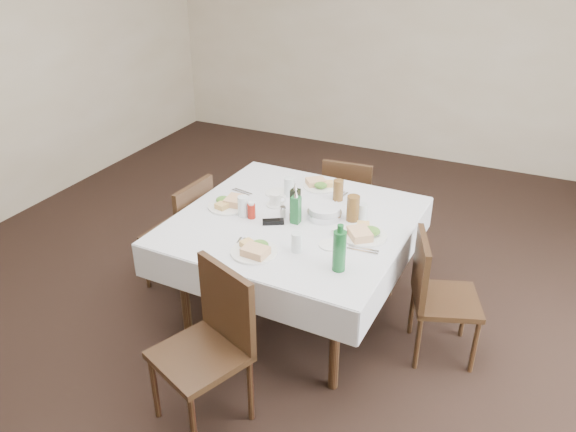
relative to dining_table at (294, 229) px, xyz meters
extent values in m
plane|color=black|center=(-0.02, -0.15, -0.69)|extent=(7.00, 7.00, 0.00)
cube|color=#C0AE8F|center=(-0.02, 3.35, 0.71)|extent=(6.00, 0.04, 2.80)
cylinder|color=black|center=(-0.54, -0.51, -0.33)|extent=(0.06, 0.06, 0.72)
cylinder|color=black|center=(-0.51, 0.54, -0.33)|extent=(0.06, 0.06, 0.72)
cylinder|color=black|center=(0.51, -0.54, -0.33)|extent=(0.06, 0.06, 0.72)
cylinder|color=black|center=(0.54, 0.51, -0.33)|extent=(0.06, 0.06, 0.72)
cube|color=black|center=(0.00, 0.00, 0.05)|extent=(1.36, 1.36, 0.03)
cube|color=silver|center=(0.00, 0.00, 0.07)|extent=(1.49, 1.49, 0.01)
cube|color=silver|center=(0.02, 0.72, -0.04)|extent=(1.45, 0.06, 0.22)
cube|color=silver|center=(-0.02, -0.72, -0.04)|extent=(1.45, 0.06, 0.22)
cube|color=silver|center=(0.72, -0.02, -0.04)|extent=(0.06, 1.45, 0.22)
cube|color=silver|center=(-0.72, 0.02, -0.04)|extent=(0.06, 1.45, 0.22)
cube|color=black|center=(0.04, 1.06, -0.29)|extent=(0.42, 0.42, 0.04)
cube|color=black|center=(0.05, 0.88, -0.07)|extent=(0.39, 0.06, 0.43)
cylinder|color=black|center=(0.19, 1.24, -0.49)|extent=(0.03, 0.03, 0.40)
cylinder|color=black|center=(0.22, 0.90, -0.49)|extent=(0.03, 0.03, 0.40)
cylinder|color=black|center=(-0.15, 1.22, -0.49)|extent=(0.03, 0.03, 0.40)
cylinder|color=black|center=(-0.12, 0.88, -0.49)|extent=(0.03, 0.03, 0.40)
cube|color=black|center=(-0.06, -1.07, -0.25)|extent=(0.56, 0.56, 0.04)
cube|color=black|center=(0.01, -0.88, -0.01)|extent=(0.41, 0.20, 0.47)
cylinder|color=black|center=(-0.30, -1.17, -0.47)|extent=(0.04, 0.04, 0.44)
cylinder|color=black|center=(-0.16, -0.82, -0.47)|extent=(0.04, 0.04, 0.44)
cylinder|color=black|center=(0.04, -1.31, -0.47)|extent=(0.04, 0.04, 0.44)
cylinder|color=black|center=(0.18, -0.96, -0.47)|extent=(0.04, 0.04, 0.44)
cube|color=black|center=(1.02, 0.04, -0.29)|extent=(0.50, 0.50, 0.04)
cube|color=black|center=(0.85, -0.02, -0.07)|extent=(0.17, 0.38, 0.43)
cylinder|color=black|center=(1.23, -0.06, -0.49)|extent=(0.03, 0.03, 0.40)
cylinder|color=black|center=(0.91, -0.18, -0.49)|extent=(0.03, 0.03, 0.40)
cylinder|color=black|center=(1.12, 0.26, -0.49)|extent=(0.03, 0.03, 0.40)
cylinder|color=black|center=(0.80, 0.14, -0.49)|extent=(0.03, 0.03, 0.40)
cube|color=black|center=(-0.95, -0.01, -0.27)|extent=(0.44, 0.44, 0.04)
cube|color=black|center=(-0.76, -0.02, -0.05)|extent=(0.07, 0.41, 0.45)
cylinder|color=black|center=(-1.11, 0.18, -0.48)|extent=(0.03, 0.03, 0.42)
cylinder|color=black|center=(-0.76, 0.16, -0.48)|extent=(0.03, 0.03, 0.42)
cylinder|color=black|center=(-1.13, -0.17, -0.48)|extent=(0.03, 0.03, 0.42)
cylinder|color=black|center=(-0.78, -0.19, -0.48)|extent=(0.03, 0.03, 0.42)
cylinder|color=white|center=(-0.03, 0.52, 0.08)|extent=(0.25, 0.25, 0.01)
cube|color=tan|center=(-0.07, 0.53, 0.11)|extent=(0.17, 0.16, 0.04)
cube|color=#E4B45C|center=(0.02, 0.54, 0.10)|extent=(0.10, 0.09, 0.03)
ellipsoid|color=#2F6319|center=(-0.01, 0.49, 0.11)|extent=(0.09, 0.08, 0.04)
cylinder|color=white|center=(-0.04, -0.48, 0.08)|extent=(0.28, 0.28, 0.01)
cube|color=tan|center=(-0.01, -0.52, 0.11)|extent=(0.15, 0.12, 0.05)
cube|color=#E4B45C|center=(-0.08, -0.46, 0.11)|extent=(0.11, 0.10, 0.04)
ellipsoid|color=#2F6319|center=(-0.02, -0.44, 0.11)|extent=(0.10, 0.09, 0.05)
cylinder|color=white|center=(0.48, -0.03, 0.08)|extent=(0.29, 0.29, 0.02)
cube|color=tan|center=(0.47, -0.07, 0.11)|extent=(0.19, 0.19, 0.05)
cube|color=#E4B45C|center=(0.46, 0.03, 0.11)|extent=(0.10, 0.12, 0.04)
ellipsoid|color=#2F6319|center=(0.52, -0.01, 0.11)|extent=(0.11, 0.10, 0.05)
cylinder|color=white|center=(-0.47, -0.03, 0.08)|extent=(0.28, 0.28, 0.01)
cube|color=tan|center=(-0.44, 0.00, 0.11)|extent=(0.13, 0.16, 0.05)
cube|color=#E4B45C|center=(-0.48, -0.08, 0.11)|extent=(0.09, 0.11, 0.04)
ellipsoid|color=#2F6319|center=(-0.52, -0.02, 0.11)|extent=(0.10, 0.09, 0.05)
cylinder|color=white|center=(-0.26, 0.29, 0.08)|extent=(0.16, 0.16, 0.01)
cylinder|color=white|center=(0.34, -0.22, 0.08)|extent=(0.14, 0.14, 0.01)
cylinder|color=silver|center=(-0.18, 0.30, 0.14)|extent=(0.07, 0.07, 0.13)
cylinder|color=silver|center=(0.18, -0.36, 0.13)|extent=(0.06, 0.06, 0.12)
cylinder|color=silver|center=(0.40, 0.17, 0.13)|extent=(0.06, 0.06, 0.11)
cylinder|color=silver|center=(-0.32, -0.10, 0.14)|extent=(0.07, 0.07, 0.14)
cylinder|color=brown|center=(0.16, 0.38, 0.15)|extent=(0.07, 0.07, 0.15)
cylinder|color=brown|center=(0.35, 0.14, 0.16)|extent=(0.08, 0.08, 0.17)
cylinder|color=silver|center=(0.17, 0.10, 0.09)|extent=(0.23, 0.23, 0.04)
cylinder|color=silver|center=(0.17, 0.10, 0.13)|extent=(0.20, 0.20, 0.05)
cube|color=black|center=(-0.02, 0.06, 0.16)|extent=(0.05, 0.05, 0.18)
cone|color=silver|center=(-0.02, 0.06, 0.28)|extent=(0.03, 0.03, 0.05)
cube|color=#1A5E2B|center=(0.03, -0.04, 0.16)|extent=(0.06, 0.06, 0.18)
cone|color=silver|center=(0.03, -0.04, 0.28)|extent=(0.03, 0.03, 0.05)
cylinder|color=maroon|center=(-0.25, -0.10, 0.12)|extent=(0.05, 0.05, 0.10)
cylinder|color=white|center=(-0.25, -0.10, 0.18)|extent=(0.04, 0.04, 0.02)
cylinder|color=white|center=(-0.07, -0.02, 0.11)|extent=(0.04, 0.04, 0.07)
cylinder|color=silver|center=(-0.07, -0.02, 0.15)|extent=(0.04, 0.04, 0.01)
cylinder|color=#452A1A|center=(0.00, -0.03, 0.10)|extent=(0.03, 0.03, 0.06)
cylinder|color=silver|center=(0.00, -0.03, 0.14)|extent=(0.03, 0.03, 0.01)
cylinder|color=white|center=(-0.19, 0.12, 0.08)|extent=(0.12, 0.12, 0.01)
cylinder|color=white|center=(-0.19, 0.12, 0.12)|extent=(0.07, 0.07, 0.08)
cylinder|color=black|center=(-0.19, 0.12, 0.15)|extent=(0.06, 0.06, 0.01)
torus|color=white|center=(-0.15, 0.13, 0.12)|extent=(0.05, 0.03, 0.05)
cube|color=black|center=(-0.09, -0.12, 0.09)|extent=(0.14, 0.11, 0.03)
cylinder|color=#1A5E2B|center=(0.47, -0.44, 0.19)|extent=(0.07, 0.07, 0.24)
cylinder|color=#1A5E2B|center=(0.47, -0.44, 0.33)|extent=(0.03, 0.03, 0.04)
cube|color=white|center=(0.34, -0.08, 0.10)|extent=(0.10, 0.07, 0.05)
cube|color=#E97381|center=(0.34, -0.08, 0.10)|extent=(0.08, 0.05, 0.02)
cube|color=silver|center=(0.15, 0.43, 0.08)|extent=(0.04, 0.17, 0.01)
cube|color=silver|center=(0.17, 0.43, 0.08)|extent=(0.04, 0.17, 0.01)
cube|color=silver|center=(-0.15, -0.43, 0.08)|extent=(0.05, 0.15, 0.01)
cube|color=silver|center=(-0.17, -0.44, 0.08)|extent=(0.05, 0.15, 0.01)
cube|color=silver|center=(0.53, -0.20, 0.08)|extent=(0.19, 0.03, 0.01)
cube|color=silver|center=(0.53, -0.18, 0.08)|extent=(0.19, 0.03, 0.01)
cube|color=silver|center=(-0.50, 0.22, 0.08)|extent=(0.17, 0.05, 0.01)
cube|color=silver|center=(-0.50, 0.19, 0.08)|extent=(0.17, 0.05, 0.01)
camera|label=1|loc=(1.32, -2.92, 1.79)|focal=35.00mm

